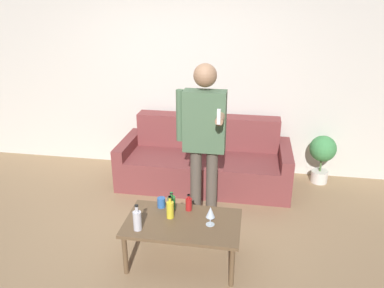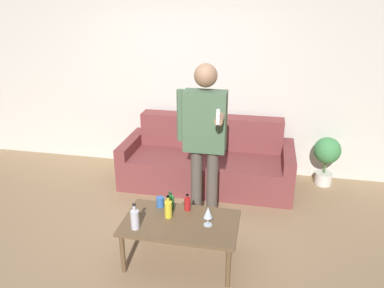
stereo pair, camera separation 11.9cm
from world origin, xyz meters
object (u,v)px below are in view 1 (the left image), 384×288
(couch, at_px, (205,161))
(coffee_table, at_px, (183,226))
(bottle_orange, at_px, (137,220))
(person_standing_front, at_px, (204,133))

(couch, relative_size, coffee_table, 2.09)
(coffee_table, distance_m, bottle_orange, 0.43)
(couch, xyz_separation_m, bottle_orange, (-0.34, -1.79, 0.22))
(bottle_orange, bearing_deg, person_standing_front, 63.37)
(couch, distance_m, bottle_orange, 1.83)
(person_standing_front, bearing_deg, couch, 96.52)
(coffee_table, height_order, person_standing_front, person_standing_front)
(couch, distance_m, person_standing_front, 1.15)
(coffee_table, bearing_deg, bottle_orange, -153.49)
(couch, relative_size, person_standing_front, 1.26)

